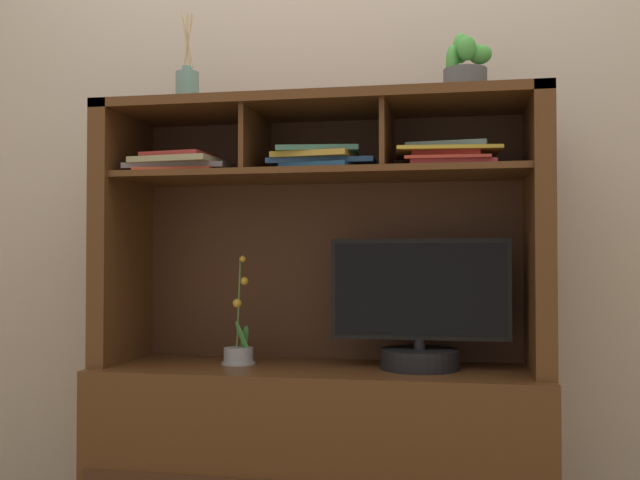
{
  "coord_description": "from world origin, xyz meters",
  "views": [
    {
      "loc": [
        0.44,
        -2.34,
        0.87
      ],
      "look_at": [
        0.0,
        0.0,
        0.93
      ],
      "focal_mm": 41.46,
      "sensor_mm": 36.0,
      "label": 1
    }
  ],
  "objects_px": {
    "potted_orchid": "(239,350)",
    "diffuser_bottle": "(187,89)",
    "media_console": "(320,400)",
    "magazine_stack_right": "(181,165)",
    "potted_succulent": "(465,72)",
    "magazine_stack_centre": "(448,157)",
    "magazine_stack_left": "(320,160)",
    "tv_monitor": "(420,316)"
  },
  "relations": [
    {
      "from": "tv_monitor",
      "to": "magazine_stack_right",
      "type": "distance_m",
      "value": 0.91
    },
    {
      "from": "media_console",
      "to": "potted_succulent",
      "type": "xyz_separation_m",
      "value": [
        0.46,
        -0.03,
        1.03
      ]
    },
    {
      "from": "potted_orchid",
      "to": "magazine_stack_left",
      "type": "height_order",
      "value": "magazine_stack_left"
    },
    {
      "from": "media_console",
      "to": "magazine_stack_left",
      "type": "height_order",
      "value": "media_console"
    },
    {
      "from": "magazine_stack_left",
      "to": "magazine_stack_right",
      "type": "relative_size",
      "value": 1.01
    },
    {
      "from": "tv_monitor",
      "to": "diffuser_bottle",
      "type": "relative_size",
      "value": 1.74
    },
    {
      "from": "magazine_stack_centre",
      "to": "potted_succulent",
      "type": "bearing_deg",
      "value": -6.04
    },
    {
      "from": "media_console",
      "to": "diffuser_bottle",
      "type": "xyz_separation_m",
      "value": [
        -0.46,
        0.02,
        1.03
      ]
    },
    {
      "from": "media_console",
      "to": "tv_monitor",
      "type": "bearing_deg",
      "value": -2.69
    },
    {
      "from": "potted_orchid",
      "to": "diffuser_bottle",
      "type": "relative_size",
      "value": 1.1
    },
    {
      "from": "media_console",
      "to": "magazine_stack_right",
      "type": "bearing_deg",
      "value": -172.59
    },
    {
      "from": "diffuser_bottle",
      "to": "potted_succulent",
      "type": "bearing_deg",
      "value": -2.52
    },
    {
      "from": "potted_orchid",
      "to": "magazine_stack_left",
      "type": "distance_m",
      "value": 0.67
    },
    {
      "from": "media_console",
      "to": "magazine_stack_centre",
      "type": "bearing_deg",
      "value": -2.76
    },
    {
      "from": "potted_orchid",
      "to": "potted_succulent",
      "type": "relative_size",
      "value": 1.72
    },
    {
      "from": "magazine_stack_right",
      "to": "potted_succulent",
      "type": "distance_m",
      "value": 0.95
    },
    {
      "from": "magazine_stack_left",
      "to": "tv_monitor",
      "type": "bearing_deg",
      "value": 1.18
    },
    {
      "from": "magazine_stack_left",
      "to": "magazine_stack_right",
      "type": "height_order",
      "value": "magazine_stack_left"
    },
    {
      "from": "media_console",
      "to": "tv_monitor",
      "type": "xyz_separation_m",
      "value": [
        0.32,
        -0.01,
        0.27
      ]
    },
    {
      "from": "magazine_stack_centre",
      "to": "potted_succulent",
      "type": "distance_m",
      "value": 0.27
    },
    {
      "from": "potted_succulent",
      "to": "media_console",
      "type": "bearing_deg",
      "value": 176.87
    },
    {
      "from": "tv_monitor",
      "to": "potted_succulent",
      "type": "xyz_separation_m",
      "value": [
        0.14,
        -0.01,
        0.76
      ]
    },
    {
      "from": "media_console",
      "to": "magazine_stack_left",
      "type": "distance_m",
      "value": 0.77
    },
    {
      "from": "tv_monitor",
      "to": "magazine_stack_right",
      "type": "bearing_deg",
      "value": -176.74
    },
    {
      "from": "tv_monitor",
      "to": "diffuser_bottle",
      "type": "height_order",
      "value": "diffuser_bottle"
    },
    {
      "from": "potted_orchid",
      "to": "magazine_stack_centre",
      "type": "xyz_separation_m",
      "value": [
        0.68,
        -0.0,
        0.61
      ]
    },
    {
      "from": "magazine_stack_right",
      "to": "potted_succulent",
      "type": "relative_size",
      "value": 1.66
    },
    {
      "from": "tv_monitor",
      "to": "magazine_stack_centre",
      "type": "xyz_separation_m",
      "value": [
        0.09,
        -0.0,
        0.5
      ]
    },
    {
      "from": "tv_monitor",
      "to": "diffuser_bottle",
      "type": "xyz_separation_m",
      "value": [
        -0.78,
        0.03,
        0.76
      ]
    },
    {
      "from": "magazine_stack_left",
      "to": "potted_succulent",
      "type": "xyz_separation_m",
      "value": [
        0.46,
        -0.0,
        0.26
      ]
    },
    {
      "from": "media_console",
      "to": "magazine_stack_centre",
      "type": "distance_m",
      "value": 0.87
    },
    {
      "from": "magazine_stack_left",
      "to": "potted_succulent",
      "type": "distance_m",
      "value": 0.53
    },
    {
      "from": "potted_orchid",
      "to": "potted_succulent",
      "type": "height_order",
      "value": "potted_succulent"
    },
    {
      "from": "media_console",
      "to": "potted_succulent",
      "type": "distance_m",
      "value": 1.13
    },
    {
      "from": "tv_monitor",
      "to": "magazine_stack_centre",
      "type": "relative_size",
      "value": 1.66
    },
    {
      "from": "diffuser_bottle",
      "to": "potted_orchid",
      "type": "bearing_deg",
      "value": -9.4
    },
    {
      "from": "media_console",
      "to": "magazine_stack_centre",
      "type": "height_order",
      "value": "media_console"
    },
    {
      "from": "magazine_stack_left",
      "to": "magazine_stack_centre",
      "type": "xyz_separation_m",
      "value": [
        0.41,
        0.0,
        0.0
      ]
    },
    {
      "from": "magazine_stack_centre",
      "to": "potted_succulent",
      "type": "relative_size",
      "value": 1.63
    },
    {
      "from": "magazine_stack_right",
      "to": "diffuser_bottle",
      "type": "distance_m",
      "value": 0.28
    },
    {
      "from": "media_console",
      "to": "potted_orchid",
      "type": "relative_size",
      "value": 4.01
    },
    {
      "from": "potted_orchid",
      "to": "diffuser_bottle",
      "type": "xyz_separation_m",
      "value": [
        -0.19,
        0.03,
        0.87
      ]
    }
  ]
}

